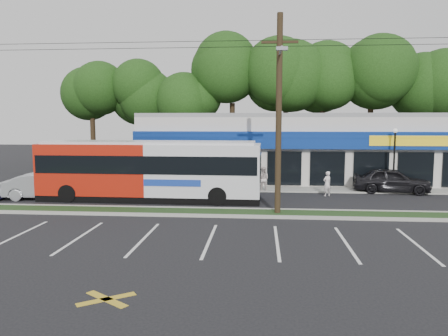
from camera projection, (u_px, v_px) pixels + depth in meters
ground at (217, 218)px, 21.53m from camera, size 120.00×120.00×0.00m
grass_strip at (219, 213)px, 22.51m from camera, size 40.00×1.60×0.12m
curb_south at (217, 216)px, 21.67m from camera, size 40.00×0.25×0.14m
curb_north at (220, 209)px, 23.35m from camera, size 40.00×0.25×0.14m
sidewalk at (302, 189)px, 30.02m from camera, size 32.00×2.20×0.10m
strip_mall at (301, 146)px, 36.53m from camera, size 25.00×12.55×5.30m
utility_pole at (275, 108)px, 21.61m from camera, size 50.00×2.77×10.00m
lamp_post at (394, 152)px, 29.03m from camera, size 0.30×0.30×4.25m
tree_line at (279, 85)px, 46.01m from camera, size 46.76×6.76×11.83m
metrobus at (150, 169)px, 26.15m from camera, size 13.29×3.03×3.56m
car_dark at (392, 180)px, 28.91m from camera, size 5.13×2.65×1.67m
car_silver at (45, 186)px, 26.63m from camera, size 4.97×2.30×1.58m
pedestrian_a at (327, 184)px, 27.61m from camera, size 0.69×0.62×1.59m
pedestrian_b at (263, 179)px, 29.32m from camera, size 0.91×0.75×1.70m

